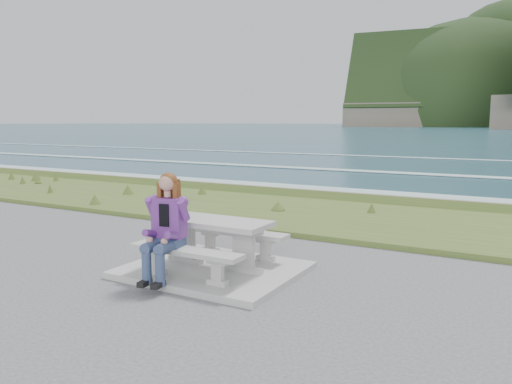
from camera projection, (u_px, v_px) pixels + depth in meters
The scene contains 8 objects.
concrete_slab at pixel (214, 270), 7.75m from camera, with size 2.60×2.10×0.10m, color #A5A6A0.
picnic_table at pixel (213, 230), 7.66m from camera, with size 1.80×0.75×0.75m.
bench_landward at pixel (186, 255), 7.09m from camera, with size 1.80×0.35×0.45m.
bench_seaward at pixel (237, 236), 8.30m from camera, with size 1.80×0.35×0.45m.
grass_verge at pixel (329, 219), 12.08m from camera, with size 160.00×4.50×0.22m, color #3C5520.
shore_drop at pixel (365, 202), 14.59m from camera, with size 160.00×0.80×2.20m, color #675B4D.
ocean at pixel (450, 190), 29.69m from camera, with size 1600.00×1600.00×0.09m.
seated_woman at pixel (164, 241), 7.07m from camera, with size 0.54×0.83×1.52m.
Camera 1 is at (4.24, -6.23, 2.34)m, focal length 35.00 mm.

